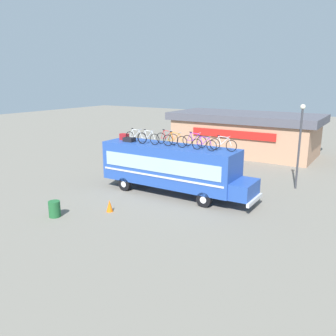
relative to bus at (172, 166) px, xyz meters
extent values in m
plane|color=slate|center=(-0.22, 0.00, -1.90)|extent=(120.00, 120.00, 0.00)
cube|color=#23479E|center=(-0.22, 0.00, 0.06)|extent=(9.26, 2.47, 2.57)
cube|color=#23479E|center=(4.99, 0.00, -0.75)|extent=(1.16, 2.27, 0.94)
cube|color=#99B7C6|center=(-0.22, -1.25, 0.28)|extent=(8.52, 0.04, 0.91)
cube|color=#99B7C6|center=(-0.22, 1.25, 0.28)|extent=(8.52, 0.04, 0.91)
cube|color=silver|center=(-0.22, -1.25, -0.45)|extent=(8.89, 0.03, 0.12)
cube|color=silver|center=(-0.22, 1.25, -0.45)|extent=(8.89, 0.03, 0.12)
cube|color=silver|center=(5.63, 0.00, -1.31)|extent=(0.16, 2.34, 0.24)
cylinder|color=black|center=(2.93, -1.09, -1.44)|extent=(0.93, 0.28, 0.93)
cylinder|color=silver|center=(2.93, -1.09, -1.44)|extent=(0.42, 0.30, 0.42)
cylinder|color=black|center=(2.93, 1.09, -1.44)|extent=(0.93, 0.28, 0.93)
cylinder|color=silver|center=(2.93, 1.09, -1.44)|extent=(0.42, 0.30, 0.42)
cylinder|color=black|center=(-3.09, -1.09, -1.44)|extent=(0.93, 0.28, 0.93)
cylinder|color=silver|center=(-3.09, -1.09, -1.44)|extent=(0.42, 0.30, 0.42)
cylinder|color=black|center=(-3.09, 1.09, -1.44)|extent=(0.93, 0.28, 0.93)
cylinder|color=silver|center=(-3.09, 1.09, -1.44)|extent=(0.42, 0.30, 0.42)
cube|color=maroon|center=(-4.00, 0.11, 1.57)|extent=(0.59, 0.38, 0.44)
cube|color=black|center=(-3.25, -0.27, 1.49)|extent=(0.74, 0.54, 0.29)
torus|color=black|center=(-3.05, -0.43, 1.71)|extent=(0.73, 0.04, 0.73)
torus|color=black|center=(-2.06, -0.43, 1.71)|extent=(0.73, 0.04, 0.73)
cylinder|color=white|center=(-2.76, -0.43, 1.99)|extent=(0.19, 0.04, 0.52)
cylinder|color=white|center=(-2.46, -0.43, 1.97)|extent=(0.46, 0.04, 0.50)
cylinder|color=white|center=(-2.54, -0.43, 2.23)|extent=(0.60, 0.04, 0.07)
cylinder|color=white|center=(-2.86, -0.43, 1.72)|extent=(0.38, 0.03, 0.05)
cylinder|color=white|center=(-2.94, -0.43, 1.98)|extent=(0.24, 0.03, 0.54)
cylinder|color=white|center=(-2.15, -0.43, 1.96)|extent=(0.21, 0.03, 0.51)
cylinder|color=silver|center=(-2.24, -0.43, 2.26)|extent=(0.03, 0.44, 0.03)
ellipsoid|color=black|center=(-2.83, -0.43, 2.28)|extent=(0.20, 0.08, 0.06)
torus|color=black|center=(-2.07, -0.37, 1.71)|extent=(0.73, 0.04, 0.73)
torus|color=black|center=(-1.08, -0.37, 1.71)|extent=(0.73, 0.04, 0.73)
cylinder|color=white|center=(-1.77, -0.37, 1.99)|extent=(0.19, 0.04, 0.52)
cylinder|color=white|center=(-1.47, -0.37, 1.97)|extent=(0.46, 0.04, 0.50)
cylinder|color=white|center=(-1.55, -0.37, 2.23)|extent=(0.60, 0.04, 0.07)
cylinder|color=white|center=(-1.88, -0.37, 1.72)|extent=(0.38, 0.03, 0.05)
cylinder|color=white|center=(-1.96, -0.37, 1.98)|extent=(0.24, 0.03, 0.54)
cylinder|color=white|center=(-1.17, -0.37, 1.96)|extent=(0.21, 0.03, 0.51)
cylinder|color=silver|center=(-1.25, -0.37, 2.26)|extent=(0.03, 0.44, 0.03)
ellipsoid|color=black|center=(-1.85, -0.37, 2.28)|extent=(0.20, 0.08, 0.06)
torus|color=black|center=(-1.02, 0.29, 1.71)|extent=(0.72, 0.04, 0.72)
torus|color=black|center=(-0.06, 0.29, 1.71)|extent=(0.72, 0.04, 0.72)
cylinder|color=red|center=(-0.73, 0.29, 1.98)|extent=(0.19, 0.04, 0.52)
cylinder|color=red|center=(-0.45, 0.29, 1.96)|extent=(0.45, 0.04, 0.50)
cylinder|color=red|center=(-0.52, 0.29, 2.22)|extent=(0.57, 0.04, 0.07)
cylinder|color=red|center=(-0.84, 0.29, 1.72)|extent=(0.36, 0.03, 0.05)
cylinder|color=red|center=(-0.91, 0.29, 1.97)|extent=(0.24, 0.03, 0.54)
cylinder|color=red|center=(-0.15, 0.29, 1.95)|extent=(0.20, 0.03, 0.50)
cylinder|color=silver|center=(-0.24, 0.29, 2.25)|extent=(0.03, 0.44, 0.03)
ellipsoid|color=black|center=(-0.81, 0.29, 2.27)|extent=(0.20, 0.08, 0.06)
torus|color=black|center=(-0.13, -0.26, 1.71)|extent=(0.73, 0.04, 0.73)
torus|color=black|center=(0.90, -0.26, 1.71)|extent=(0.73, 0.04, 0.73)
cylinder|color=orange|center=(0.18, -0.26, 1.99)|extent=(0.20, 0.04, 0.53)
cylinder|color=orange|center=(0.49, -0.26, 1.97)|extent=(0.48, 0.04, 0.50)
cylinder|color=orange|center=(0.41, -0.26, 2.23)|extent=(0.62, 0.04, 0.07)
cylinder|color=orange|center=(0.07, -0.26, 1.72)|extent=(0.39, 0.03, 0.05)
cylinder|color=orange|center=(-0.02, -0.26, 1.98)|extent=(0.25, 0.03, 0.55)
cylinder|color=orange|center=(0.81, -0.26, 1.96)|extent=(0.22, 0.03, 0.51)
cylinder|color=silver|center=(0.72, -0.26, 2.26)|extent=(0.03, 0.44, 0.03)
ellipsoid|color=black|center=(0.10, -0.26, 2.29)|extent=(0.20, 0.08, 0.06)
torus|color=black|center=(0.90, 0.43, 1.70)|extent=(0.71, 0.04, 0.71)
torus|color=black|center=(1.92, 0.43, 1.70)|extent=(0.71, 0.04, 0.71)
cylinder|color=purple|center=(1.21, 0.43, 1.96)|extent=(0.20, 0.04, 0.50)
cylinder|color=purple|center=(1.51, 0.43, 1.95)|extent=(0.47, 0.04, 0.48)
cylinder|color=purple|center=(1.43, 0.43, 2.19)|extent=(0.61, 0.04, 0.07)
cylinder|color=purple|center=(1.10, 0.43, 1.71)|extent=(0.39, 0.03, 0.05)
cylinder|color=purple|center=(1.02, 0.43, 1.95)|extent=(0.25, 0.03, 0.52)
cylinder|color=purple|center=(1.83, 0.43, 1.94)|extent=(0.21, 0.03, 0.49)
cylinder|color=silver|center=(1.73, 0.43, 2.23)|extent=(0.03, 0.44, 0.03)
ellipsoid|color=black|center=(1.13, 0.43, 2.25)|extent=(0.20, 0.08, 0.06)
torus|color=black|center=(1.96, -0.29, 1.68)|extent=(0.67, 0.04, 0.67)
torus|color=black|center=(2.94, -0.29, 1.68)|extent=(0.67, 0.04, 0.67)
cylinder|color=purple|center=(2.25, -0.29, 1.93)|extent=(0.19, 0.04, 0.47)
cylinder|color=purple|center=(2.55, -0.29, 1.91)|extent=(0.46, 0.04, 0.46)
cylinder|color=purple|center=(2.47, -0.29, 2.14)|extent=(0.59, 0.04, 0.07)
cylinder|color=purple|center=(2.15, -0.29, 1.69)|extent=(0.37, 0.03, 0.05)
cylinder|color=purple|center=(2.07, -0.29, 1.92)|extent=(0.24, 0.03, 0.49)
cylinder|color=purple|center=(2.85, -0.29, 1.90)|extent=(0.21, 0.03, 0.46)
cylinder|color=silver|center=(2.76, -0.29, 2.18)|extent=(0.03, 0.44, 0.03)
ellipsoid|color=black|center=(2.18, -0.29, 2.20)|extent=(0.20, 0.08, 0.06)
torus|color=black|center=(2.91, 0.21, 1.69)|extent=(0.69, 0.04, 0.69)
torus|color=black|center=(3.98, 0.21, 1.69)|extent=(0.69, 0.04, 0.69)
cylinder|color=white|center=(3.23, 0.21, 1.96)|extent=(0.20, 0.04, 0.50)
cylinder|color=white|center=(3.55, 0.21, 1.94)|extent=(0.49, 0.04, 0.48)
cylinder|color=white|center=(3.46, 0.21, 2.18)|extent=(0.64, 0.04, 0.07)
cylinder|color=white|center=(3.11, 0.21, 1.70)|extent=(0.41, 0.03, 0.05)
cylinder|color=white|center=(3.03, 0.21, 1.95)|extent=(0.26, 0.03, 0.52)
cylinder|color=white|center=(3.88, 0.21, 1.93)|extent=(0.22, 0.03, 0.48)
cylinder|color=silver|center=(3.79, 0.21, 2.21)|extent=(0.03, 0.44, 0.03)
ellipsoid|color=black|center=(3.14, 0.21, 2.24)|extent=(0.20, 0.08, 0.06)
cube|color=tan|center=(-0.70, 15.37, -0.24)|extent=(13.70, 6.59, 3.33)
cube|color=#4C4C56|center=(-0.70, 15.37, 1.80)|extent=(14.79, 7.12, 0.75)
cube|color=red|center=(-0.70, 11.98, 0.49)|extent=(8.22, 0.16, 0.70)
cylinder|color=#1E592D|center=(-3.36, -6.87, -1.46)|extent=(0.64, 0.64, 0.89)
cone|color=orange|center=(-1.31, -4.67, -1.56)|extent=(0.38, 0.38, 0.70)
cylinder|color=#38383D|center=(6.70, 5.60, 0.86)|extent=(0.14, 0.14, 5.53)
sphere|color=#F2EDCC|center=(6.70, 5.60, 3.73)|extent=(0.33, 0.33, 0.33)
camera|label=1|loc=(11.63, -18.93, 5.47)|focal=37.53mm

